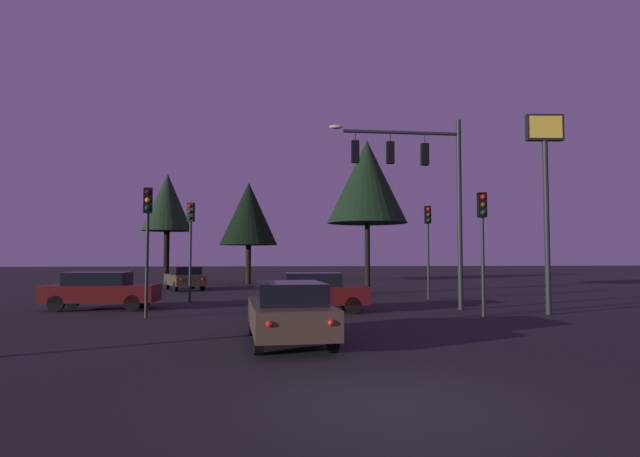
{
  "coord_description": "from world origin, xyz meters",
  "views": [
    {
      "loc": [
        -1.86,
        -7.6,
        2.16
      ],
      "look_at": [
        0.65,
        17.53,
        3.51
      ],
      "focal_mm": 29.45,
      "sensor_mm": 36.0,
      "label": 1
    }
  ],
  "objects": [
    {
      "name": "ground_plane",
      "position": [
        0.0,
        24.5,
        0.0
      ],
      "size": [
        168.0,
        168.0,
        0.0
      ],
      "primitive_type": "plane",
      "color": "black",
      "rests_on": "ground"
    },
    {
      "name": "traffic_signal_mast_arm",
      "position": [
        4.39,
        13.12,
        5.39
      ],
      "size": [
        5.5,
        0.44,
        7.8
      ],
      "color": "#232326",
      "rests_on": "ground"
    },
    {
      "name": "traffic_light_corner_left",
      "position": [
        6.26,
        18.35,
        3.33
      ],
      "size": [
        0.31,
        0.36,
        4.73
      ],
      "color": "#232326",
      "rests_on": "ground"
    },
    {
      "name": "traffic_light_corner_right",
      "position": [
        5.85,
        10.58,
        3.16
      ],
      "size": [
        0.31,
        0.36,
        4.47
      ],
      "color": "#232326",
      "rests_on": "ground"
    },
    {
      "name": "traffic_light_median",
      "position": [
        -6.1,
        11.46,
        3.25
      ],
      "size": [
        0.33,
        0.37,
        4.6
      ],
      "color": "#232326",
      "rests_on": "ground"
    },
    {
      "name": "traffic_light_far_side",
      "position": [
        -5.47,
        17.48,
        3.31
      ],
      "size": [
        0.36,
        0.38,
        4.7
      ],
      "color": "#232326",
      "rests_on": "ground"
    },
    {
      "name": "car_nearside_lane",
      "position": [
        -1.32,
        5.62,
        0.8
      ],
      "size": [
        2.18,
        4.61,
        1.52
      ],
      "color": "#473828",
      "rests_on": "ground"
    },
    {
      "name": "car_crossing_left",
      "position": [
        -8.63,
        14.66,
        0.8
      ],
      "size": [
        4.55,
        1.93,
        1.52
      ],
      "color": "#4C0F0F",
      "rests_on": "ground"
    },
    {
      "name": "car_crossing_right",
      "position": [
        0.03,
        12.89,
        0.79
      ],
      "size": [
        4.02,
        1.88,
        1.52
      ],
      "color": "#4C0F0F",
      "rests_on": "ground"
    },
    {
      "name": "car_far_lane",
      "position": [
        -7.16,
        26.97,
        0.79
      ],
      "size": [
        3.19,
        4.37,
        1.52
      ],
      "color": "#473828",
      "rests_on": "ground"
    },
    {
      "name": "store_sign_illuminated",
      "position": [
        8.55,
        11.06,
        5.47
      ],
      "size": [
        1.42,
        0.38,
        7.53
      ],
      "color": "#232326",
      "rests_on": "ground"
    },
    {
      "name": "tree_behind_sign",
      "position": [
        -9.58,
        33.6,
        6.29
      ],
      "size": [
        3.83,
        3.83,
        8.56
      ],
      "color": "black",
      "rests_on": "ground"
    },
    {
      "name": "tree_left_far",
      "position": [
        3.94,
        22.59,
        6.54
      ],
      "size": [
        4.68,
        4.68,
        9.02
      ],
      "color": "black",
      "rests_on": "ground"
    },
    {
      "name": "tree_center_horizon",
      "position": [
        -3.36,
        33.83,
        5.5
      ],
      "size": [
        4.52,
        4.52,
        7.99
      ],
      "color": "black",
      "rests_on": "ground"
    }
  ]
}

